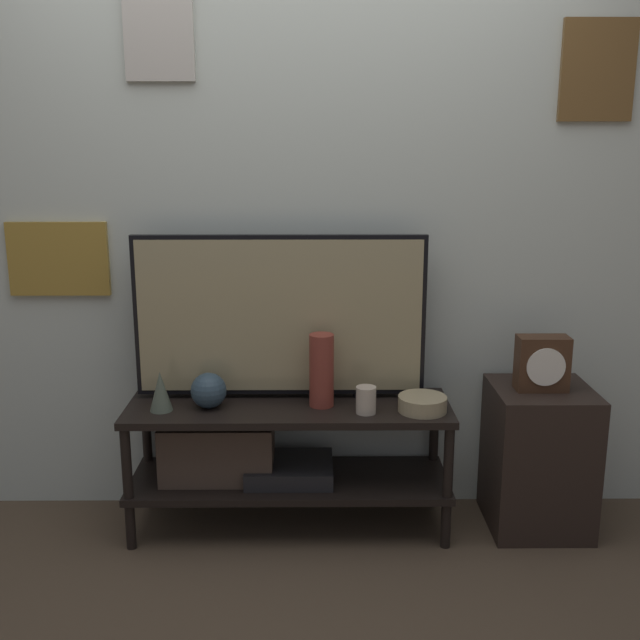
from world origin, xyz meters
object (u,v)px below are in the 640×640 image
object	(u,v)px
vase_slim_bronze	(161,391)
candle_jar	(366,400)
vase_round_glass	(209,391)
mantel_clock	(542,363)
television	(280,316)
vase_tall_ceramic	(322,370)
vase_wide_bowl	(422,404)

from	to	relation	value
vase_slim_bronze	candle_jar	xyz separation A→B (m)	(0.82, -0.03, -0.03)
vase_round_glass	mantel_clock	xyz separation A→B (m)	(1.34, 0.02, 0.11)
television	vase_tall_ceramic	distance (m)	0.28
vase_tall_ceramic	candle_jar	xyz separation A→B (m)	(0.17, -0.09, -0.10)
vase_round_glass	candle_jar	size ratio (longest dim) A/B	1.33
vase_round_glass	mantel_clock	distance (m)	1.35
candle_jar	mantel_clock	bearing A→B (deg)	6.79
vase_tall_ceramic	mantel_clock	size ratio (longest dim) A/B	1.34
mantel_clock	vase_slim_bronze	bearing A→B (deg)	-178.11
television	candle_jar	distance (m)	0.49
vase_tall_ceramic	vase_slim_bronze	bearing A→B (deg)	-175.33
vase_tall_ceramic	mantel_clock	distance (m)	0.89
television	mantel_clock	distance (m)	1.08
television	vase_wide_bowl	xyz separation A→B (m)	(0.57, -0.17, -0.32)
candle_jar	vase_tall_ceramic	bearing A→B (deg)	153.54
television	vase_tall_ceramic	world-z (taller)	television
vase_slim_bronze	vase_tall_ceramic	bearing A→B (deg)	4.67
television	vase_slim_bronze	size ratio (longest dim) A/B	7.38
vase_round_glass	vase_wide_bowl	bearing A→B (deg)	-3.17
television	vase_slim_bronze	xyz separation A→B (m)	(-0.47, -0.15, -0.27)
television	candle_jar	size ratio (longest dim) A/B	11.03
mantel_clock	television	bearing A→B (deg)	174.43
vase_slim_bronze	television	bearing A→B (deg)	18.04
vase_slim_bronze	mantel_clock	xyz separation A→B (m)	(1.53, 0.05, 0.10)
television	candle_jar	xyz separation A→B (m)	(0.34, -0.19, -0.30)
television	vase_round_glass	distance (m)	0.42
vase_wide_bowl	vase_round_glass	bearing A→B (deg)	176.83
mantel_clock	vase_round_glass	bearing A→B (deg)	-179.23
vase_slim_bronze	vase_wide_bowl	world-z (taller)	vase_slim_bronze
mantel_clock	candle_jar	bearing A→B (deg)	-173.21
vase_tall_ceramic	candle_jar	world-z (taller)	vase_tall_ceramic
vase_wide_bowl	mantel_clock	world-z (taller)	mantel_clock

